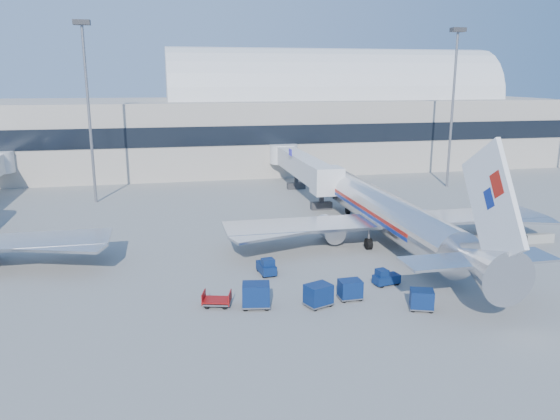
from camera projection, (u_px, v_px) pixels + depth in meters
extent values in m
plane|color=gray|center=(302.00, 267.00, 46.69)|extent=(260.00, 260.00, 0.00)
cube|color=#B2AA9E|center=(80.00, 136.00, 93.37)|extent=(170.00, 28.00, 12.00)
cube|color=black|center=(66.00, 139.00, 79.88)|extent=(170.00, 0.40, 3.00)
cylinder|color=silver|center=(332.00, 99.00, 101.14)|extent=(60.00, 18.00, 18.00)
cylinder|color=silver|center=(385.00, 212.00, 53.74)|extent=(3.80, 28.00, 3.80)
sphere|color=silver|center=(340.00, 185.00, 67.04)|extent=(3.72, 3.72, 3.72)
cone|color=silver|center=(482.00, 264.00, 37.50)|extent=(3.80, 6.00, 3.80)
cube|color=#B5170D|center=(381.00, 207.00, 54.63)|extent=(3.85, 20.16, 0.32)
cube|color=navy|center=(381.00, 211.00, 54.72)|extent=(3.85, 20.16, 0.32)
cube|color=white|center=(493.00, 204.00, 35.98)|extent=(0.35, 7.79, 8.74)
cube|color=silver|center=(479.00, 259.00, 37.93)|extent=(11.00, 3.00, 0.18)
cube|color=silver|center=(389.00, 220.00, 52.93)|extent=(32.00, 5.00, 0.28)
cylinder|color=#B7B7BC|center=(330.00, 229.00, 53.46)|extent=(2.10, 3.80, 2.10)
cylinder|color=#B7B7BC|center=(433.00, 223.00, 55.71)|extent=(2.10, 3.80, 2.10)
cylinder|color=black|center=(348.00, 210.00, 64.77)|extent=(0.40, 0.90, 0.90)
cube|color=silver|center=(301.00, 165.00, 75.79)|extent=(2.70, 24.00, 2.70)
cube|color=silver|center=(327.00, 181.00, 64.20)|extent=(3.40, 3.20, 3.20)
cylinder|color=silver|center=(284.00, 154.00, 86.72)|extent=(4.40, 4.40, 3.00)
cube|color=#2D2D30|center=(321.00, 195.00, 66.81)|extent=(0.50, 0.50, 3.00)
cube|color=#2D2D30|center=(321.00, 206.00, 67.13)|extent=(2.60, 1.00, 0.90)
cube|color=#2D2D30|center=(296.00, 177.00, 79.16)|extent=(0.50, 0.50, 3.00)
cube|color=#2D2D30|center=(296.00, 186.00, 79.48)|extent=(2.60, 1.00, 0.90)
cube|color=navy|center=(290.00, 152.00, 75.04)|extent=(0.12, 1.40, 0.90)
cylinder|color=slate|center=(89.00, 117.00, 68.50)|extent=(0.36, 0.36, 22.00)
cube|color=#2D2D30|center=(82.00, 22.00, 65.84)|extent=(2.00, 1.20, 0.60)
cylinder|color=slate|center=(452.00, 112.00, 78.72)|extent=(0.36, 0.36, 22.00)
cube|color=#2D2D30|center=(458.00, 30.00, 76.05)|extent=(2.00, 1.20, 0.60)
cube|color=#9E9E96|center=(479.00, 242.00, 52.15)|extent=(3.00, 0.55, 0.90)
cube|color=#9E9E96|center=(509.00, 240.00, 52.83)|extent=(3.00, 0.55, 0.90)
cube|color=#9E9E96|center=(539.00, 238.00, 53.50)|extent=(3.00, 0.55, 0.90)
cube|color=#0A1E4D|center=(386.00, 279.00, 42.62)|extent=(2.19, 1.39, 0.66)
cube|color=#0A1E4D|center=(382.00, 273.00, 42.33)|extent=(0.95, 1.02, 0.62)
cylinder|color=black|center=(391.00, 279.00, 43.31)|extent=(0.52, 0.29, 0.49)
cube|color=#0A1E4D|center=(482.00, 267.00, 45.26)|extent=(2.22, 1.37, 0.68)
cube|color=#0A1E4D|center=(477.00, 261.00, 45.11)|extent=(0.95, 1.03, 0.63)
cylinder|color=black|center=(488.00, 268.00, 45.75)|extent=(0.53, 0.28, 0.51)
cube|color=#0A1E4D|center=(266.00, 268.00, 44.94)|extent=(1.38, 2.37, 0.73)
cube|color=#0A1E4D|center=(268.00, 263.00, 44.35)|extent=(1.08, 0.99, 0.68)
cylinder|color=black|center=(258.00, 268.00, 45.58)|extent=(0.28, 0.57, 0.55)
cube|color=#0A1E4D|center=(350.00, 289.00, 39.72)|extent=(1.63, 1.29, 1.28)
cube|color=slate|center=(350.00, 297.00, 39.87)|extent=(1.72, 1.33, 0.09)
cylinder|color=black|center=(355.00, 294.00, 40.48)|extent=(0.36, 0.15, 0.35)
cube|color=#0A1E4D|center=(318.00, 294.00, 38.51)|extent=(2.12, 1.90, 1.41)
cube|color=slate|center=(318.00, 303.00, 38.67)|extent=(2.23, 1.98, 0.10)
cylinder|color=black|center=(321.00, 299.00, 39.47)|extent=(0.42, 0.29, 0.39)
cube|color=#0A1E4D|center=(256.00, 294.00, 38.27)|extent=(2.13, 1.78, 1.54)
cube|color=slate|center=(256.00, 304.00, 38.46)|extent=(2.24, 1.85, 0.11)
cylinder|color=black|center=(267.00, 301.00, 39.06)|extent=(0.45, 0.24, 0.42)
cube|color=#0A1E4D|center=(422.00, 299.00, 37.92)|extent=(1.89, 1.68, 1.27)
cube|color=slate|center=(421.00, 307.00, 38.07)|extent=(1.99, 1.75, 0.09)
cylinder|color=black|center=(429.00, 305.00, 38.46)|extent=(0.38, 0.25, 0.35)
cube|color=#0A1E4D|center=(508.00, 262.00, 45.10)|extent=(2.10, 1.79, 1.47)
cube|color=slate|center=(507.00, 270.00, 45.27)|extent=(2.21, 1.87, 0.10)
cylinder|color=black|center=(508.00, 267.00, 46.06)|extent=(0.43, 0.25, 0.41)
cube|color=slate|center=(217.00, 302.00, 38.63)|extent=(2.26, 1.82, 0.11)
cube|color=maroon|center=(217.00, 300.00, 38.58)|extent=(2.27, 1.86, 0.07)
cylinder|color=black|center=(227.00, 301.00, 39.10)|extent=(0.38, 0.23, 0.36)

